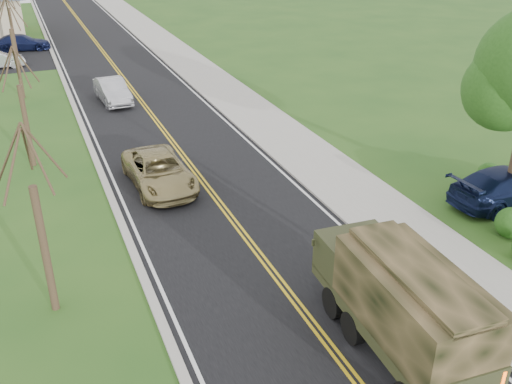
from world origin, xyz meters
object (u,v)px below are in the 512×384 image
pickup_navy (508,186)px  suv_champagne (159,171)px  military_truck (401,298)px  sedan_silver (113,91)px

pickup_navy → suv_champagne: bearing=58.1°
military_truck → sedan_silver: 26.57m
sedan_silver → pickup_navy: pickup_navy is taller
military_truck → suv_champagne: size_ratio=1.20×
suv_champagne → sedan_silver: size_ratio=1.17×
suv_champagne → pickup_navy: (13.03, -7.14, 0.05)m
sedan_silver → pickup_navy: 24.22m
suv_champagne → pickup_navy: size_ratio=0.98×
military_truck → suv_champagne: 13.43m
suv_champagne → sedan_silver: bearing=86.8°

